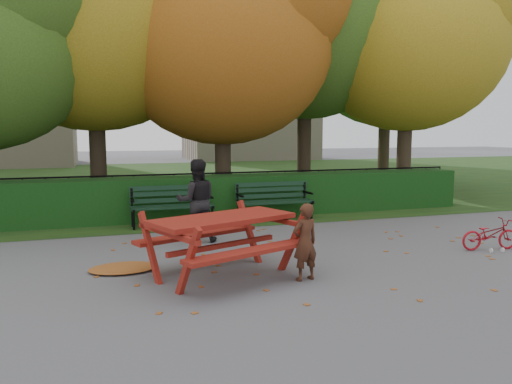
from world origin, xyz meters
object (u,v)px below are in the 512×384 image
object	(u,v)px
adult	(197,201)
bicycle	(490,234)
tree_b	(106,2)
tree_g	(398,44)
bench_right	(274,198)
tree_c	(236,27)
tree_e	(422,29)
picnic_table	(223,230)
tree_d	(321,3)
bench_left	(172,202)
child	(305,242)

from	to	relation	value
adult	bicycle	bearing A→B (deg)	159.83
tree_b	tree_g	bearing A→B (deg)	15.63
bench_right	tree_c	bearing A→B (deg)	96.70
tree_e	bicycle	world-z (taller)	tree_e
tree_c	bench_right	xyz separation A→B (m)	(0.27, -2.26, -4.30)
picnic_table	adult	size ratio (longest dim) A/B	1.60
bench_right	tree_g	bearing A→B (deg)	39.95
tree_e	tree_g	size ratio (longest dim) A/B	0.95
tree_c	bicycle	distance (m)	8.25
tree_b	tree_e	world-z (taller)	tree_b
picnic_table	tree_c	bearing A→B (deg)	51.42
tree_b	picnic_table	world-z (taller)	tree_b
tree_d	picnic_table	distance (m)	10.58
tree_g	bench_right	distance (m)	10.61
tree_d	picnic_table	size ratio (longest dim) A/B	3.81
tree_d	tree_e	distance (m)	3.15
bench_right	adult	bearing A→B (deg)	-141.10
tree_c	tree_b	bearing A→B (deg)	166.55
tree_d	bench_right	xyz separation A→B (m)	(-2.78, -3.53, -5.46)
tree_g	bench_right	world-z (taller)	tree_g
tree_d	bench_left	xyz separation A→B (m)	(-5.18, -3.53, -5.46)
picnic_table	tree_g	bearing A→B (deg)	25.84
tree_b	picnic_table	bearing A→B (deg)	-79.93
tree_c	picnic_table	bearing A→B (deg)	-107.49
tree_e	child	xyz separation A→B (m)	(-6.64, -6.71, -4.53)
tree_b	tree_e	xyz separation A→B (m)	(8.97, -0.98, -0.32)
tree_b	tree_c	size ratio (longest dim) A/B	1.10
tree_g	picnic_table	distance (m)	14.69
tree_c	bench_right	world-z (taller)	tree_c
tree_d	child	size ratio (longest dim) A/B	8.72
tree_e	tree_g	distance (m)	4.39
tree_c	child	xyz separation A→B (m)	(-0.96, -6.90, -4.28)
tree_g	adult	size ratio (longest dim) A/B	5.45
tree_c	bench_left	distance (m)	5.31
tree_b	bench_left	size ratio (longest dim) A/B	4.88
tree_d	bicycle	size ratio (longest dim) A/B	9.07
adult	tree_d	bearing A→B (deg)	-128.43
tree_g	tree_d	bearing A→B (deg)	-150.39
child	adult	xyz separation A→B (m)	(-0.97, 2.88, 0.24)
tree_c	picnic_table	distance (m)	7.86
tree_e	child	size ratio (longest dim) A/B	7.42
tree_b	bicycle	xyz separation A→B (m)	(6.15, -7.04, -5.13)
tree_c	tree_e	world-z (taller)	tree_e
child	adult	bearing A→B (deg)	-84.12
bench_right	bicycle	distance (m)	4.78
bench_right	child	bearing A→B (deg)	-104.73
tree_e	tree_g	world-z (taller)	tree_g
tree_d	adult	size ratio (longest dim) A/B	6.10
bench_right	bicycle	size ratio (longest dim) A/B	1.70
picnic_table	child	world-z (taller)	child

